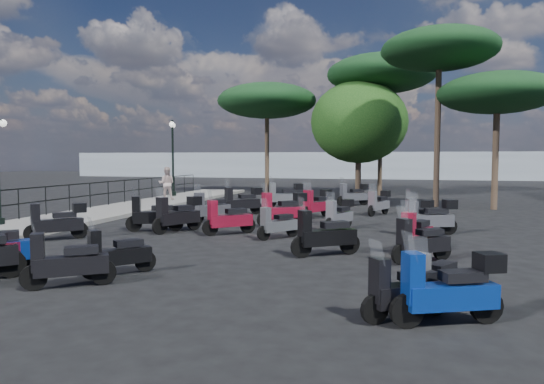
% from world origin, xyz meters
% --- Properties ---
extents(ground, '(120.00, 120.00, 0.00)m').
position_xyz_m(ground, '(0.00, 0.00, 0.00)').
color(ground, black).
rests_on(ground, ground).
extents(sidewalk, '(3.00, 30.00, 0.15)m').
position_xyz_m(sidewalk, '(-6.50, 3.00, 0.07)').
color(sidewalk, slate).
rests_on(sidewalk, ground).
extents(railing, '(0.04, 26.04, 1.10)m').
position_xyz_m(railing, '(-7.80, 2.80, 0.90)').
color(railing, black).
rests_on(railing, sidewalk).
extents(lamp_post_2, '(0.69, 1.20, 4.34)m').
position_xyz_m(lamp_post_2, '(-7.38, 12.04, 2.62)').
color(lamp_post_2, black).
rests_on(lamp_post_2, sidewalk).
extents(pedestrian_far, '(0.99, 0.88, 1.71)m').
position_xyz_m(pedestrian_far, '(-6.47, 9.44, 1.00)').
color(pedestrian_far, '#BFA6A1').
rests_on(pedestrian_far, sidewalk).
extents(scooter_2, '(1.30, 1.33, 1.35)m').
position_xyz_m(scooter_2, '(-4.08, -1.90, 0.51)').
color(scooter_2, black).
rests_on(scooter_2, ground).
extents(scooter_3, '(1.70, 0.91, 1.43)m').
position_xyz_m(scooter_3, '(-2.26, 0.26, 0.50)').
color(scooter_3, black).
rests_on(scooter_3, ground).
extents(scooter_4, '(1.04, 1.57, 1.41)m').
position_xyz_m(scooter_4, '(-1.31, 2.74, 0.49)').
color(scooter_4, black).
rests_on(scooter_4, ground).
extents(scooter_7, '(1.35, 1.21, 1.36)m').
position_xyz_m(scooter_7, '(0.25, 0.25, 0.47)').
color(scooter_7, black).
rests_on(scooter_7, ground).
extents(scooter_8, '(1.05, 1.66, 1.44)m').
position_xyz_m(scooter_8, '(-1.43, 0.33, 0.54)').
color(scooter_8, black).
rests_on(scooter_8, ground).
extents(scooter_9, '(1.48, 1.35, 1.46)m').
position_xyz_m(scooter_9, '(-0.93, 5.20, 0.55)').
color(scooter_9, black).
rests_on(scooter_9, ground).
extents(scooter_10, '(1.70, 1.11, 1.49)m').
position_xyz_m(scooter_10, '(0.05, 8.63, 0.56)').
color(scooter_10, black).
rests_on(scooter_10, ground).
extents(scooter_11, '(1.37, 1.03, 1.28)m').
position_xyz_m(scooter_11, '(-0.47, -6.17, 0.45)').
color(scooter_11, black).
rests_on(scooter_11, ground).
extents(scooter_12, '(1.03, 1.21, 1.20)m').
position_xyz_m(scooter_12, '(-0.11, -5.14, 0.42)').
color(scooter_12, black).
rests_on(scooter_12, ground).
extents(scooter_13, '(1.53, 1.10, 1.41)m').
position_xyz_m(scooter_13, '(3.56, -2.20, 0.49)').
color(scooter_13, black).
rests_on(scooter_13, ground).
extents(scooter_14, '(0.98, 1.25, 1.19)m').
position_xyz_m(scooter_14, '(1.88, -0.08, 0.41)').
color(scooter_14, black).
rests_on(scooter_14, ground).
extents(scooter_15, '(1.54, 1.34, 1.48)m').
position_xyz_m(scooter_15, '(1.43, 2.49, 0.56)').
color(scooter_15, black).
rests_on(scooter_15, ground).
extents(scooter_16, '(0.97, 1.66, 1.41)m').
position_xyz_m(scooter_16, '(2.17, 5.05, 0.53)').
color(scooter_16, black).
rests_on(scooter_16, ground).
extents(scooter_17, '(0.89, 1.30, 1.18)m').
position_xyz_m(scooter_17, '(5.79, -5.76, 0.41)').
color(scooter_17, black).
rests_on(scooter_17, ground).
extents(scooter_18, '(1.24, 0.97, 1.18)m').
position_xyz_m(scooter_18, '(5.35, -6.43, 0.41)').
color(scooter_18, black).
rests_on(scooter_18, ground).
extents(scooter_19, '(1.33, 1.08, 1.28)m').
position_xyz_m(scooter_19, '(5.74, -2.38, 0.45)').
color(scooter_19, black).
rests_on(scooter_19, ground).
extents(scooter_20, '(0.90, 1.53, 1.31)m').
position_xyz_m(scooter_20, '(5.88, 2.03, 0.49)').
color(scooter_20, black).
rests_on(scooter_20, ground).
extents(scooter_21, '(0.83, 1.48, 1.25)m').
position_xyz_m(scooter_21, '(3.38, 2.22, 0.47)').
color(scooter_21, black).
rests_on(scooter_21, ground).
extents(scooter_22, '(1.49, 1.20, 1.39)m').
position_xyz_m(scooter_22, '(3.09, 10.34, 0.52)').
color(scooter_22, black).
rests_on(scooter_22, ground).
extents(scooter_24, '(1.56, 0.89, 1.32)m').
position_xyz_m(scooter_24, '(5.94, -6.52, 0.50)').
color(scooter_24, black).
rests_on(scooter_24, ground).
extents(scooter_25, '(0.84, 1.55, 1.31)m').
position_xyz_m(scooter_25, '(5.67, -1.16, 0.46)').
color(scooter_25, black).
rests_on(scooter_25, ground).
extents(scooter_26, '(1.71, 0.85, 1.41)m').
position_xyz_m(scooter_26, '(6.14, 1.73, 0.53)').
color(scooter_26, black).
rests_on(scooter_26, ground).
extents(scooter_27, '(0.88, 1.51, 1.29)m').
position_xyz_m(scooter_27, '(4.46, 6.56, 0.49)').
color(scooter_27, black).
rests_on(scooter_27, ground).
extents(broadleaf_tree, '(5.84, 5.84, 6.97)m').
position_xyz_m(broadleaf_tree, '(2.81, 16.37, 4.48)').
color(broadleaf_tree, '#38281E').
rests_on(broadleaf_tree, ground).
extents(pine_0, '(6.72, 6.72, 8.67)m').
position_xyz_m(pine_0, '(4.06, 17.48, 7.48)').
color(pine_0, '#38281E').
rests_on(pine_0, ground).
extents(pine_1, '(5.42, 5.42, 8.35)m').
position_xyz_m(pine_1, '(6.96, 10.81, 7.36)').
color(pine_1, '#38281E').
rests_on(pine_1, ground).
extents(pine_2, '(6.60, 6.60, 7.28)m').
position_xyz_m(pine_2, '(-3.37, 17.90, 6.11)').
color(pine_2, '#38281E').
rests_on(pine_2, ground).
extents(pine_3, '(5.21, 5.21, 6.12)m').
position_xyz_m(pine_3, '(9.41, 10.14, 5.19)').
color(pine_3, '#38281E').
rests_on(pine_3, ground).
extents(distant_hills, '(70.00, 8.00, 3.00)m').
position_xyz_m(distant_hills, '(0.00, 45.00, 1.50)').
color(distant_hills, gray).
rests_on(distant_hills, ground).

